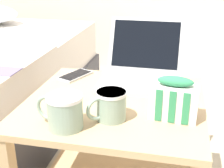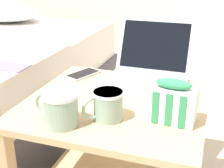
{
  "view_description": "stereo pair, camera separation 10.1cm",
  "coord_description": "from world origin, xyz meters",
  "px_view_note": "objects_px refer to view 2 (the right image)",
  "views": [
    {
      "loc": [
        0.2,
        -0.96,
        0.95
      ],
      "look_at": [
        0.0,
        -0.04,
        0.57
      ],
      "focal_mm": 50.0,
      "sensor_mm": 36.0,
      "label": 1
    },
    {
      "loc": [
        0.3,
        -0.94,
        0.95
      ],
      "look_at": [
        0.0,
        -0.04,
        0.57
      ],
      "focal_mm": 50.0,
      "sensor_mm": 36.0,
      "label": 2
    }
  ],
  "objects_px": {
    "mug_front_left": "(60,108)",
    "snack_bag": "(172,102)",
    "cell_phone": "(83,74)",
    "mug_front_right": "(107,104)",
    "laptop": "(148,71)"
  },
  "relations": [
    {
      "from": "laptop",
      "to": "snack_bag",
      "type": "relative_size",
      "value": 2.2
    },
    {
      "from": "mug_front_right",
      "to": "snack_bag",
      "type": "height_order",
      "value": "snack_bag"
    },
    {
      "from": "mug_front_left",
      "to": "mug_front_right",
      "type": "relative_size",
      "value": 1.32
    },
    {
      "from": "mug_front_right",
      "to": "snack_bag",
      "type": "bearing_deg",
      "value": 16.13
    },
    {
      "from": "mug_front_left",
      "to": "mug_front_right",
      "type": "height_order",
      "value": "mug_front_left"
    },
    {
      "from": "mug_front_left",
      "to": "snack_bag",
      "type": "xyz_separation_m",
      "value": [
        0.31,
        0.13,
        0.0
      ]
    },
    {
      "from": "laptop",
      "to": "mug_front_left",
      "type": "relative_size",
      "value": 2.24
    },
    {
      "from": "mug_front_left",
      "to": "cell_phone",
      "type": "distance_m",
      "value": 0.42
    },
    {
      "from": "snack_bag",
      "to": "cell_phone",
      "type": "xyz_separation_m",
      "value": [
        -0.41,
        0.28,
        -0.06
      ]
    },
    {
      "from": "laptop",
      "to": "mug_front_left",
      "type": "xyz_separation_m",
      "value": [
        -0.17,
        -0.42,
        0.01
      ]
    },
    {
      "from": "snack_bag",
      "to": "laptop",
      "type": "bearing_deg",
      "value": 115.12
    },
    {
      "from": "laptop",
      "to": "cell_phone",
      "type": "bearing_deg",
      "value": -176.5
    },
    {
      "from": "laptop",
      "to": "mug_front_right",
      "type": "relative_size",
      "value": 2.96
    },
    {
      "from": "laptop",
      "to": "mug_front_right",
      "type": "bearing_deg",
      "value": -98.04
    },
    {
      "from": "mug_front_left",
      "to": "cell_phone",
      "type": "xyz_separation_m",
      "value": [
        -0.11,
        0.41,
        -0.05
      ]
    }
  ]
}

